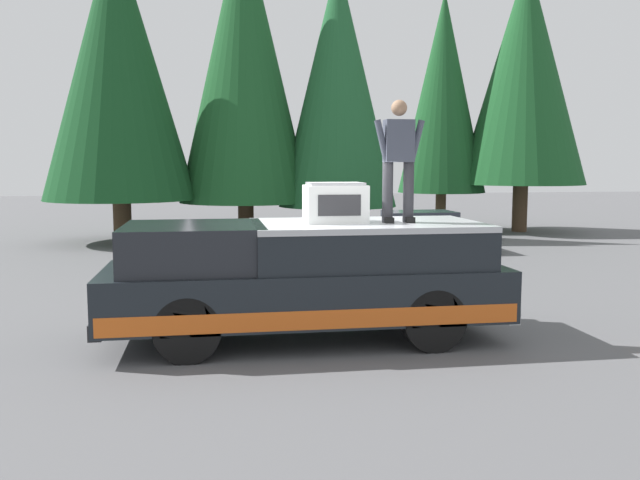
{
  "coord_description": "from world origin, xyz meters",
  "views": [
    {
      "loc": [
        -9.33,
        1.27,
        2.47
      ],
      "look_at": [
        0.3,
        -0.3,
        1.35
      ],
      "focal_mm": 37.47,
      "sensor_mm": 36.0,
      "label": 1
    }
  ],
  "objects_px": {
    "pickup_truck": "(305,278)",
    "compressor_unit": "(335,203)",
    "person_on_truck_bed": "(399,158)",
    "parked_car_black": "(416,232)"
  },
  "relations": [
    {
      "from": "pickup_truck",
      "to": "parked_car_black",
      "type": "xyz_separation_m",
      "value": [
        8.64,
        -4.33,
        -0.29
      ]
    },
    {
      "from": "person_on_truck_bed",
      "to": "pickup_truck",
      "type": "bearing_deg",
      "value": 84.62
    },
    {
      "from": "pickup_truck",
      "to": "compressor_unit",
      "type": "bearing_deg",
      "value": -88.12
    },
    {
      "from": "compressor_unit",
      "to": "person_on_truck_bed",
      "type": "xyz_separation_m",
      "value": [
        -0.14,
        -0.87,
        0.62
      ]
    },
    {
      "from": "compressor_unit",
      "to": "person_on_truck_bed",
      "type": "relative_size",
      "value": 0.5
    },
    {
      "from": "compressor_unit",
      "to": "person_on_truck_bed",
      "type": "height_order",
      "value": "person_on_truck_bed"
    },
    {
      "from": "parked_car_black",
      "to": "person_on_truck_bed",
      "type": "bearing_deg",
      "value": 160.88
    },
    {
      "from": "person_on_truck_bed",
      "to": "parked_car_black",
      "type": "bearing_deg",
      "value": -19.12
    },
    {
      "from": "compressor_unit",
      "to": "parked_car_black",
      "type": "height_order",
      "value": "compressor_unit"
    },
    {
      "from": "pickup_truck",
      "to": "compressor_unit",
      "type": "relative_size",
      "value": 6.6
    }
  ]
}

